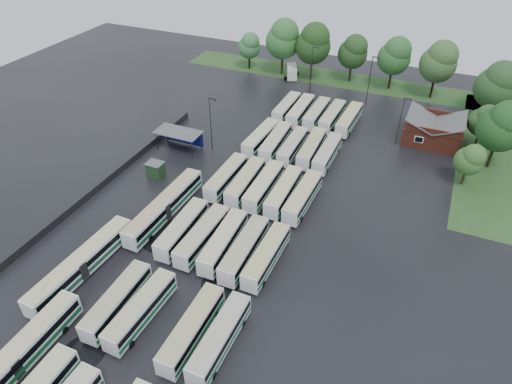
% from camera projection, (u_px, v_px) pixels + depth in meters
% --- Properties ---
extents(ground, '(160.00, 160.00, 0.00)m').
position_uv_depth(ground, '(206.00, 252.00, 60.76)').
color(ground, black).
rests_on(ground, ground).
extents(brick_building, '(10.07, 8.60, 5.39)m').
position_uv_depth(brick_building, '(433.00, 132.00, 83.53)').
color(brick_building, maroon).
rests_on(brick_building, ground).
extents(wash_shed, '(8.20, 4.20, 3.58)m').
position_uv_depth(wash_shed, '(180.00, 134.00, 80.83)').
color(wash_shed, '#2D2D30').
rests_on(wash_shed, ground).
extents(utility_hut, '(2.70, 2.20, 2.62)m').
position_uv_depth(utility_hut, '(156.00, 170.00, 74.53)').
color(utility_hut, '#183618').
rests_on(utility_hut, ground).
extents(grass_strip_north, '(80.00, 10.00, 0.01)m').
position_uv_depth(grass_strip_north, '(345.00, 80.00, 108.02)').
color(grass_strip_north, '#274B1E').
rests_on(grass_strip_north, ground).
extents(grass_strip_east, '(10.00, 50.00, 0.01)m').
position_uv_depth(grass_strip_east, '(489.00, 152.00, 81.43)').
color(grass_strip_east, '#274B1E').
rests_on(grass_strip_east, ground).
extents(west_fence, '(0.10, 50.00, 1.20)m').
position_uv_depth(west_fence, '(109.00, 179.00, 73.49)').
color(west_fence, '#2D2D30').
rests_on(west_fence, ground).
extents(bus_r1c0, '(2.54, 10.81, 2.99)m').
position_uv_depth(bus_r1c0, '(117.00, 301.00, 52.02)').
color(bus_r1c0, white).
rests_on(bus_r1c0, ground).
extents(bus_r1c1, '(2.65, 10.87, 3.01)m').
position_uv_depth(bus_r1c1, '(141.00, 310.00, 50.94)').
color(bus_r1c1, white).
rests_on(bus_r1c1, ground).
extents(bus_r1c3, '(2.42, 11.03, 3.07)m').
position_uv_depth(bus_r1c3, '(192.00, 328.00, 48.88)').
color(bus_r1c3, white).
rests_on(bus_r1c3, ground).
extents(bus_r1c4, '(2.37, 10.84, 3.01)m').
position_uv_depth(bus_r1c4, '(220.00, 338.00, 47.98)').
color(bus_r1c4, white).
rests_on(bus_r1c4, ground).
extents(bus_r2c0, '(2.62, 11.14, 3.09)m').
position_uv_depth(bus_r2c0, '(182.00, 229.00, 62.04)').
color(bus_r2c0, white).
rests_on(bus_r2c0, ground).
extents(bus_r2c1, '(2.62, 11.23, 3.11)m').
position_uv_depth(bus_r2c1, '(202.00, 236.00, 60.87)').
color(bus_r2c1, white).
rests_on(bus_r2c1, ground).
extents(bus_r2c2, '(2.87, 11.30, 3.12)m').
position_uv_depth(bus_r2c2, '(223.00, 242.00, 59.93)').
color(bus_r2c2, white).
rests_on(bus_r2c2, ground).
extents(bus_r2c3, '(2.60, 11.36, 3.15)m').
position_uv_depth(bus_r2c3, '(244.00, 249.00, 58.72)').
color(bus_r2c3, white).
rests_on(bus_r2c3, ground).
extents(bus_r2c4, '(2.45, 10.92, 3.03)m').
position_uv_depth(bus_r2c4, '(266.00, 256.00, 57.85)').
color(bus_r2c4, white).
rests_on(bus_r2c4, ground).
extents(bus_r3c0, '(2.44, 11.06, 3.07)m').
position_uv_depth(bus_r3c0, '(226.00, 177.00, 72.14)').
color(bus_r3c0, white).
rests_on(bus_r3c0, ground).
extents(bus_r3c1, '(2.71, 11.24, 3.11)m').
position_uv_depth(bus_r3c1, '(245.00, 181.00, 71.09)').
color(bus_r3c1, white).
rests_on(bus_r3c1, ground).
extents(bus_r3c2, '(2.50, 11.37, 3.16)m').
position_uv_depth(bus_r3c2, '(264.00, 186.00, 70.08)').
color(bus_r3c2, white).
rests_on(bus_r3c2, ground).
extents(bus_r3c3, '(2.51, 11.15, 3.09)m').
position_uv_depth(bus_r3c3, '(284.00, 191.00, 68.97)').
color(bus_r3c3, white).
rests_on(bus_r3c3, ground).
extents(bus_r3c4, '(2.63, 11.33, 3.14)m').
position_uv_depth(bus_r3c4, '(303.00, 197.00, 67.86)').
color(bus_r3c4, white).
rests_on(bus_r3c4, ground).
extents(bus_r4c0, '(2.86, 11.27, 3.11)m').
position_uv_depth(bus_r4c0, '(261.00, 138.00, 82.26)').
color(bus_r4c0, white).
rests_on(bus_r4c0, ground).
extents(bus_r4c1, '(2.77, 11.36, 3.14)m').
position_uv_depth(bus_r4c1, '(276.00, 142.00, 81.00)').
color(bus_r4c1, white).
rests_on(bus_r4c1, ground).
extents(bus_r4c2, '(2.44, 10.76, 2.99)m').
position_uv_depth(bus_r4c2, '(293.00, 146.00, 79.93)').
color(bus_r4c2, white).
rests_on(bus_r4c2, ground).
extents(bus_r4c3, '(2.70, 11.20, 3.10)m').
position_uv_depth(bus_r4c3, '(312.00, 148.00, 79.29)').
color(bus_r4c3, white).
rests_on(bus_r4c3, ground).
extents(bus_r4c4, '(2.35, 10.86, 3.02)m').
position_uv_depth(bus_r4c4, '(327.00, 153.00, 78.03)').
color(bus_r4c4, white).
rests_on(bus_r4c4, ground).
extents(bus_r5c0, '(2.33, 10.86, 3.02)m').
position_uv_depth(bus_r5c0, '(287.00, 108.00, 92.32)').
color(bus_r5c0, white).
rests_on(bus_r5c0, ground).
extents(bus_r5c1, '(2.53, 11.31, 3.14)m').
position_uv_depth(bus_r5c1, '(301.00, 111.00, 91.03)').
color(bus_r5c1, white).
rests_on(bus_r5c1, ground).
extents(bus_r5c2, '(2.41, 10.98, 3.05)m').
position_uv_depth(bus_r5c2, '(317.00, 114.00, 90.10)').
color(bus_r5c2, white).
rests_on(bus_r5c2, ground).
extents(bus_r5c3, '(2.55, 10.98, 3.04)m').
position_uv_depth(bus_r5c3, '(332.00, 116.00, 89.15)').
color(bus_r5c3, white).
rests_on(bus_r5c3, ground).
extents(bus_r5c4, '(2.71, 11.24, 3.11)m').
position_uv_depth(bus_r5c4, '(349.00, 119.00, 88.03)').
color(bus_r5c4, white).
rests_on(bus_r5c4, ground).
extents(artic_bus_west_a, '(2.45, 16.60, 3.08)m').
position_uv_depth(artic_bus_west_a, '(16.00, 359.00, 45.86)').
color(artic_bus_west_a, white).
rests_on(artic_bus_west_a, ground).
extents(artic_bus_west_b, '(2.74, 17.07, 3.16)m').
position_uv_depth(artic_bus_west_b, '(165.00, 206.00, 65.92)').
color(artic_bus_west_b, white).
rests_on(artic_bus_west_b, ground).
extents(artic_bus_west_c, '(3.05, 16.81, 3.10)m').
position_uv_depth(artic_bus_west_c, '(82.00, 264.00, 56.62)').
color(artic_bus_west_c, white).
rests_on(artic_bus_west_c, ground).
extents(minibus, '(4.38, 6.43, 2.64)m').
position_uv_depth(minibus, '(292.00, 71.00, 108.57)').
color(minibus, white).
rests_on(minibus, ground).
extents(tree_north_0, '(5.48, 5.47, 9.07)m').
position_uv_depth(tree_north_0, '(250.00, 45.00, 110.38)').
color(tree_north_0, black).
rests_on(tree_north_0, ground).
extents(tree_north_1, '(8.09, 8.09, 13.40)m').
position_uv_depth(tree_north_1, '(283.00, 39.00, 105.83)').
color(tree_north_1, black).
rests_on(tree_north_1, ground).
extents(tree_north_2, '(8.10, 8.10, 13.41)m').
position_uv_depth(tree_north_2, '(314.00, 43.00, 103.19)').
color(tree_north_2, '#382919').
rests_on(tree_north_2, ground).
extents(tree_north_3, '(6.73, 6.73, 11.14)m').
position_uv_depth(tree_north_3, '(354.00, 52.00, 103.01)').
color(tree_north_3, '#2E1F16').
rests_on(tree_north_3, ground).
extents(tree_north_4, '(7.24, 7.24, 12.00)m').
position_uv_depth(tree_north_4, '(395.00, 56.00, 99.31)').
color(tree_north_4, black).
rests_on(tree_north_4, ground).
extents(tree_north_5, '(7.70, 7.70, 12.75)m').
position_uv_depth(tree_north_5, '(440.00, 61.00, 95.17)').
color(tree_north_5, black).
rests_on(tree_north_5, ground).
extents(tree_north_6, '(4.90, 4.90, 8.12)m').
position_uv_depth(tree_north_6, '(495.00, 81.00, 94.24)').
color(tree_north_6, '#392315').
rests_on(tree_north_6, ground).
extents(tree_east_0, '(4.57, 4.53, 7.51)m').
position_uv_depth(tree_east_0, '(471.00, 159.00, 70.47)').
color(tree_east_0, '#362A1D').
rests_on(tree_east_0, ground).
extents(tree_east_1, '(7.39, 7.39, 12.24)m').
position_uv_depth(tree_east_1, '(503.00, 126.00, 72.83)').
color(tree_east_1, black).
rests_on(tree_east_1, ground).
extents(tree_east_2, '(5.12, 5.10, 8.44)m').
position_uv_depth(tree_east_2, '(484.00, 120.00, 79.69)').
color(tree_east_2, '#3C2316').
rests_on(tree_east_2, ground).
extents(tree_east_3, '(7.87, 7.87, 13.04)m').
position_uv_depth(tree_east_3, '(498.00, 85.00, 84.90)').
color(tree_east_3, black).
rests_on(tree_east_3, ground).
extents(tree_east_4, '(5.94, 5.94, 9.83)m').
position_uv_depth(tree_east_4, '(492.00, 83.00, 90.64)').
color(tree_east_4, black).
rests_on(tree_east_4, ground).
extents(lamp_post_ne, '(1.41, 0.28, 9.18)m').
position_uv_depth(lamp_post_ne, '(401.00, 118.00, 80.67)').
color(lamp_post_ne, '#2D2D30').
rests_on(lamp_post_ne, ground).
extents(lamp_post_nw, '(1.54, 0.30, 10.00)m').
position_uv_depth(lamp_post_nw, '(211.00, 120.00, 78.99)').
color(lamp_post_nw, '#2D2D30').
rests_on(lamp_post_nw, ground).
extents(lamp_post_back_w, '(1.61, 0.31, 10.46)m').
position_uv_depth(lamp_post_back_w, '(312.00, 67.00, 98.52)').
color(lamp_post_back_w, '#2D2D30').
rests_on(lamp_post_back_w, ground).
extents(lamp_post_back_e, '(1.61, 0.31, 10.45)m').
position_uv_depth(lamp_post_back_e, '(371.00, 77.00, 93.74)').
color(lamp_post_back_e, '#2D2D30').
rests_on(lamp_post_back_e, ground).
extents(puddle_0, '(4.71, 4.71, 0.01)m').
position_uv_depth(puddle_0, '(84.00, 353.00, 48.40)').
color(puddle_0, black).
rests_on(puddle_0, ground).
extents(puddle_2, '(7.27, 7.27, 0.01)m').
position_uv_depth(puddle_2, '(165.00, 236.00, 63.42)').
color(puddle_2, black).
rests_on(puddle_2, ground).
extents(puddle_3, '(4.81, 4.81, 0.01)m').
position_uv_depth(puddle_3, '(220.00, 284.00, 56.16)').
color(puddle_3, black).
rests_on(puddle_3, ground).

